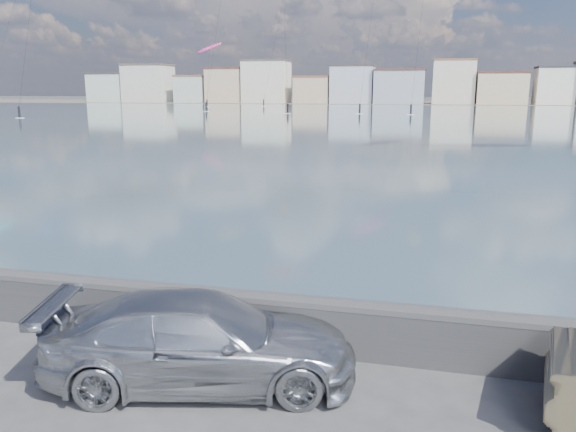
{
  "coord_description": "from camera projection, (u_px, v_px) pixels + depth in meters",
  "views": [
    {
      "loc": [
        3.58,
        -6.48,
        4.64
      ],
      "look_at": [
        1.0,
        4.0,
        2.2
      ],
      "focal_mm": 35.0,
      "sensor_mm": 36.0,
      "label": 1
    }
  ],
  "objects": [
    {
      "name": "far_buildings",
      "position": [
        422.0,
        85.0,
        182.53
      ],
      "size": [
        240.79,
        13.26,
        14.6
      ],
      "color": "#B7C6BC",
      "rests_on": "ground"
    },
    {
      "name": "seawall",
      "position": [
        219.0,
        313.0,
        10.42
      ],
      "size": [
        400.0,
        0.36,
        1.08
      ],
      "color": "#28282B",
      "rests_on": "ground"
    },
    {
      "name": "ground",
      "position": [
        153.0,
        423.0,
        7.99
      ],
      "size": [
        700.0,
        700.0,
        0.0
      ],
      "primitive_type": "plane",
      "color": "#333335",
      "rests_on": "ground"
    },
    {
      "name": "bay_water",
      "position": [
        406.0,
        118.0,
        94.66
      ],
      "size": [
        500.0,
        177.0,
        0.0
      ],
      "primitive_type": "cube",
      "color": "#355056",
      "rests_on": "ground"
    },
    {
      "name": "car_silver",
      "position": [
        201.0,
        340.0,
        8.99
      ],
      "size": [
        5.3,
        3.14,
        1.44
      ],
      "primitive_type": "imported",
      "rotation": [
        0.0,
        0.0,
        1.81
      ],
      "color": "#A6A8AE",
      "rests_on": "ground"
    },
    {
      "name": "kitesurfer_9",
      "position": [
        209.0,
        49.0,
        160.7
      ],
      "size": [
        8.2,
        12.31,
        18.36
      ],
      "color": "#E5338C",
      "rests_on": "ground"
    },
    {
      "name": "far_shore_strip",
      "position": [
        418.0,
        103.0,
        197.42
      ],
      "size": [
        500.0,
        60.0,
        0.0
      ],
      "primitive_type": "cube",
      "color": "#4C473D",
      "rests_on": "ground"
    }
  ]
}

